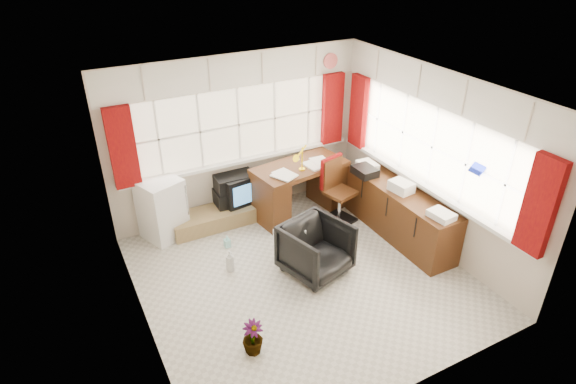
% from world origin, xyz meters
% --- Properties ---
extents(ground, '(4.00, 4.00, 0.00)m').
position_xyz_m(ground, '(0.00, 0.00, 0.00)').
color(ground, beige).
rests_on(ground, ground).
extents(room_walls, '(4.00, 4.00, 4.00)m').
position_xyz_m(room_walls, '(0.00, 0.00, 1.50)').
color(room_walls, beige).
rests_on(room_walls, ground).
extents(window_back, '(3.70, 0.12, 3.60)m').
position_xyz_m(window_back, '(0.00, 1.94, 0.95)').
color(window_back, '#F4E4C1').
rests_on(window_back, room_walls).
extents(window_right, '(0.12, 3.70, 3.60)m').
position_xyz_m(window_right, '(1.94, 0.00, 0.95)').
color(window_right, '#F4E4C1').
rests_on(window_right, room_walls).
extents(curtains, '(3.83, 3.83, 1.15)m').
position_xyz_m(curtains, '(0.92, 0.93, 1.46)').
color(curtains, maroon).
rests_on(curtains, room_walls).
extents(overhead_cabinets, '(3.98, 3.98, 0.48)m').
position_xyz_m(overhead_cabinets, '(0.98, 0.98, 2.25)').
color(overhead_cabinets, silver).
rests_on(overhead_cabinets, room_walls).
extents(desk, '(1.54, 0.92, 0.87)m').
position_xyz_m(desk, '(0.75, 1.44, 0.46)').
color(desk, '#492511').
rests_on(desk, ground).
extents(desk_lamp, '(0.16, 0.15, 0.40)m').
position_xyz_m(desk_lamp, '(0.71, 1.30, 1.11)').
color(desk_lamp, yellow).
rests_on(desk_lamp, desk).
extents(task_chair, '(0.53, 0.55, 1.03)m').
position_xyz_m(task_chair, '(1.15, 1.04, 0.54)').
color(task_chair, black).
rests_on(task_chair, ground).
extents(office_chair, '(0.95, 0.97, 0.72)m').
position_xyz_m(office_chair, '(0.21, 0.03, 0.36)').
color(office_chair, black).
rests_on(office_chair, ground).
extents(radiator, '(0.41, 0.25, 0.57)m').
position_xyz_m(radiator, '(-0.01, 0.29, 0.23)').
color(radiator, white).
rests_on(radiator, ground).
extents(credenza, '(0.50, 2.00, 0.85)m').
position_xyz_m(credenza, '(1.73, 0.20, 0.39)').
color(credenza, '#492511').
rests_on(credenza, ground).
extents(file_tray, '(0.29, 0.37, 0.12)m').
position_xyz_m(file_tray, '(1.55, 0.85, 0.81)').
color(file_tray, black).
rests_on(file_tray, credenza).
extents(tv_bench, '(1.40, 0.50, 0.25)m').
position_xyz_m(tv_bench, '(-0.55, 1.72, 0.12)').
color(tv_bench, '#A68653').
rests_on(tv_bench, ground).
extents(crt_tv, '(0.56, 0.53, 0.46)m').
position_xyz_m(crt_tv, '(-0.14, 1.82, 0.48)').
color(crt_tv, black).
rests_on(crt_tv, tv_bench).
extents(hifi_stack, '(0.67, 0.44, 0.47)m').
position_xyz_m(hifi_stack, '(-0.17, 1.85, 0.48)').
color(hifi_stack, black).
rests_on(hifi_stack, tv_bench).
extents(mini_fridge, '(0.70, 0.70, 0.92)m').
position_xyz_m(mini_fridge, '(-1.33, 1.80, 0.46)').
color(mini_fridge, white).
rests_on(mini_fridge, ground).
extents(spray_bottle_a, '(0.14, 0.15, 0.32)m').
position_xyz_m(spray_bottle_a, '(-0.78, 0.57, 0.16)').
color(spray_bottle_a, silver).
rests_on(spray_bottle_a, ground).
extents(spray_bottle_b, '(0.09, 0.09, 0.19)m').
position_xyz_m(spray_bottle_b, '(-0.62, 1.09, 0.09)').
color(spray_bottle_b, '#97E2DD').
rests_on(spray_bottle_b, ground).
extents(flower_vase, '(0.24, 0.24, 0.41)m').
position_xyz_m(flower_vase, '(-1.09, -0.85, 0.20)').
color(flower_vase, black).
rests_on(flower_vase, ground).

